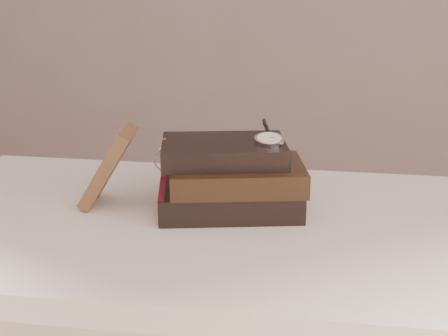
# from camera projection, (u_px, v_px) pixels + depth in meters

# --- Properties ---
(table) EXTENTS (1.00, 0.60, 0.75)m
(table) POSITION_uv_depth(u_px,v_px,m) (197.00, 268.00, 1.14)
(table) COLOR silver
(table) RESTS_ON ground
(book_stack) EXTENTS (0.27, 0.21, 0.12)m
(book_stack) POSITION_uv_depth(u_px,v_px,m) (231.00, 179.00, 1.14)
(book_stack) COLOR black
(book_stack) RESTS_ON table
(journal) EXTENTS (0.11, 0.10, 0.14)m
(journal) POSITION_uv_depth(u_px,v_px,m) (108.00, 166.00, 1.16)
(journal) COLOR #422A19
(journal) RESTS_ON table
(pocket_watch) EXTENTS (0.06, 0.16, 0.02)m
(pocket_watch) POSITION_uv_depth(u_px,v_px,m) (269.00, 139.00, 1.11)
(pocket_watch) COLOR silver
(pocket_watch) RESTS_ON book_stack
(eyeglasses) EXTENTS (0.12, 0.13, 0.05)m
(eyeglasses) POSITION_uv_depth(u_px,v_px,m) (181.00, 159.00, 1.21)
(eyeglasses) COLOR silver
(eyeglasses) RESTS_ON book_stack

